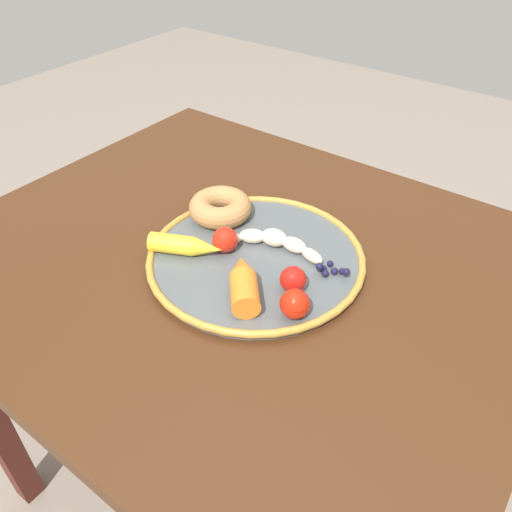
{
  "coord_description": "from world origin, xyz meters",
  "views": [
    {
      "loc": [
        -0.42,
        0.52,
        1.27
      ],
      "look_at": [
        -0.04,
        -0.0,
        0.75
      ],
      "focal_mm": 36.12,
      "sensor_mm": 36.0,
      "label": 1
    }
  ],
  "objects_px": {
    "blueberry_pile": "(331,270)",
    "tomato_far": "(225,240)",
    "dining_table": "(240,299)",
    "carrot_orange": "(243,282)",
    "banana": "(273,241)",
    "tomato_mid": "(293,279)",
    "tomato_near": "(295,304)",
    "plate": "(256,257)",
    "carrot_yellow": "(186,246)",
    "donut": "(220,207)"
  },
  "relations": [
    {
      "from": "dining_table",
      "to": "tomato_far",
      "type": "xyz_separation_m",
      "value": [
        0.01,
        0.02,
        0.14
      ]
    },
    {
      "from": "tomato_mid",
      "to": "dining_table",
      "type": "bearing_deg",
      "value": -14.08
    },
    {
      "from": "carrot_orange",
      "to": "tomato_far",
      "type": "bearing_deg",
      "value": -36.19
    },
    {
      "from": "banana",
      "to": "donut",
      "type": "distance_m",
      "value": 0.13
    },
    {
      "from": "donut",
      "to": "tomato_far",
      "type": "relative_size",
      "value": 2.62
    },
    {
      "from": "carrot_yellow",
      "to": "donut",
      "type": "bearing_deg",
      "value": -78.45
    },
    {
      "from": "donut",
      "to": "tomato_mid",
      "type": "xyz_separation_m",
      "value": [
        -0.21,
        0.09,
        0.0
      ]
    },
    {
      "from": "dining_table",
      "to": "tomato_mid",
      "type": "distance_m",
      "value": 0.19
    },
    {
      "from": "banana",
      "to": "carrot_yellow",
      "type": "distance_m",
      "value": 0.14
    },
    {
      "from": "banana",
      "to": "tomato_mid",
      "type": "xyz_separation_m",
      "value": [
        -0.08,
        0.07,
        0.01
      ]
    },
    {
      "from": "donut",
      "to": "blueberry_pile",
      "type": "xyz_separation_m",
      "value": [
        -0.24,
        0.02,
        -0.01
      ]
    },
    {
      "from": "plate",
      "to": "tomato_near",
      "type": "relative_size",
      "value": 8.13
    },
    {
      "from": "tomato_far",
      "to": "carrot_yellow",
      "type": "bearing_deg",
      "value": 44.77
    },
    {
      "from": "plate",
      "to": "tomato_mid",
      "type": "xyz_separation_m",
      "value": [
        -0.09,
        0.03,
        0.02
      ]
    },
    {
      "from": "carrot_yellow",
      "to": "tomato_mid",
      "type": "xyz_separation_m",
      "value": [
        -0.19,
        -0.03,
        0.0
      ]
    },
    {
      "from": "donut",
      "to": "tomato_near",
      "type": "relative_size",
      "value": 2.55
    },
    {
      "from": "blueberry_pile",
      "to": "tomato_far",
      "type": "relative_size",
      "value": 1.21
    },
    {
      "from": "carrot_yellow",
      "to": "tomato_near",
      "type": "bearing_deg",
      "value": 176.54
    },
    {
      "from": "donut",
      "to": "carrot_yellow",
      "type": "bearing_deg",
      "value": 101.55
    },
    {
      "from": "carrot_orange",
      "to": "tomato_near",
      "type": "height_order",
      "value": "tomato_near"
    },
    {
      "from": "plate",
      "to": "carrot_orange",
      "type": "bearing_deg",
      "value": 114.52
    },
    {
      "from": "banana",
      "to": "plate",
      "type": "bearing_deg",
      "value": 76.87
    },
    {
      "from": "blueberry_pile",
      "to": "tomato_near",
      "type": "distance_m",
      "value": 0.11
    },
    {
      "from": "tomato_near",
      "to": "tomato_mid",
      "type": "xyz_separation_m",
      "value": [
        0.03,
        -0.04,
        -0.0
      ]
    },
    {
      "from": "donut",
      "to": "tomato_far",
      "type": "bearing_deg",
      "value": 134.17
    },
    {
      "from": "tomato_mid",
      "to": "blueberry_pile",
      "type": "bearing_deg",
      "value": -113.05
    },
    {
      "from": "banana",
      "to": "tomato_mid",
      "type": "height_order",
      "value": "tomato_mid"
    },
    {
      "from": "banana",
      "to": "dining_table",
      "type": "bearing_deg",
      "value": 38.68
    },
    {
      "from": "tomato_far",
      "to": "tomato_mid",
      "type": "bearing_deg",
      "value": 173.91
    },
    {
      "from": "tomato_near",
      "to": "plate",
      "type": "bearing_deg",
      "value": -31.43
    },
    {
      "from": "plate",
      "to": "tomato_mid",
      "type": "relative_size",
      "value": 8.73
    },
    {
      "from": "dining_table",
      "to": "tomato_mid",
      "type": "height_order",
      "value": "tomato_mid"
    },
    {
      "from": "dining_table",
      "to": "blueberry_pile",
      "type": "bearing_deg",
      "value": -167.8
    },
    {
      "from": "dining_table",
      "to": "banana",
      "type": "relative_size",
      "value": 5.36
    },
    {
      "from": "banana",
      "to": "donut",
      "type": "height_order",
      "value": "donut"
    },
    {
      "from": "banana",
      "to": "carrot_orange",
      "type": "relative_size",
      "value": 1.59
    },
    {
      "from": "tomato_mid",
      "to": "tomato_near",
      "type": "bearing_deg",
      "value": 125.96
    },
    {
      "from": "dining_table",
      "to": "carrot_orange",
      "type": "distance_m",
      "value": 0.17
    },
    {
      "from": "carrot_orange",
      "to": "blueberry_pile",
      "type": "bearing_deg",
      "value": -126.2
    },
    {
      "from": "dining_table",
      "to": "carrot_yellow",
      "type": "height_order",
      "value": "carrot_yellow"
    },
    {
      "from": "plate",
      "to": "banana",
      "type": "distance_m",
      "value": 0.04
    },
    {
      "from": "banana",
      "to": "carrot_orange",
      "type": "xyz_separation_m",
      "value": [
        -0.03,
        0.11,
        0.01
      ]
    },
    {
      "from": "plate",
      "to": "carrot_yellow",
      "type": "distance_m",
      "value": 0.11
    },
    {
      "from": "carrot_orange",
      "to": "tomato_mid",
      "type": "bearing_deg",
      "value": -139.03
    },
    {
      "from": "banana",
      "to": "donut",
      "type": "xyz_separation_m",
      "value": [
        0.13,
        -0.02,
        0.01
      ]
    },
    {
      "from": "carrot_orange",
      "to": "tomato_near",
      "type": "distance_m",
      "value": 0.09
    },
    {
      "from": "plate",
      "to": "blueberry_pile",
      "type": "relative_size",
      "value": 6.89
    },
    {
      "from": "tomato_near",
      "to": "tomato_mid",
      "type": "bearing_deg",
      "value": -54.04
    },
    {
      "from": "carrot_yellow",
      "to": "donut",
      "type": "relative_size",
      "value": 1.1
    },
    {
      "from": "tomato_mid",
      "to": "tomato_far",
      "type": "height_order",
      "value": "tomato_far"
    }
  ]
}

